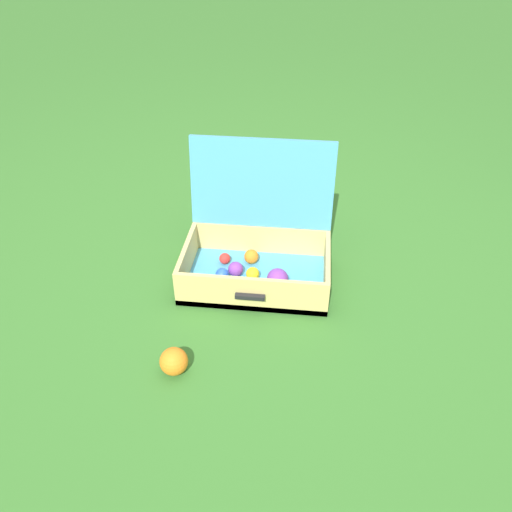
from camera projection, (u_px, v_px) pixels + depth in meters
name	position (u px, v px, depth m)	size (l,w,h in m)	color
ground_plane	(269.00, 276.00, 2.15)	(16.00, 16.00, 0.00)	#336B28
open_suitcase	(258.00, 250.00, 2.10)	(0.57, 0.45, 0.51)	#4799C6
stray_ball_on_grass	(174.00, 361.00, 1.71)	(0.09, 0.09, 0.09)	orange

